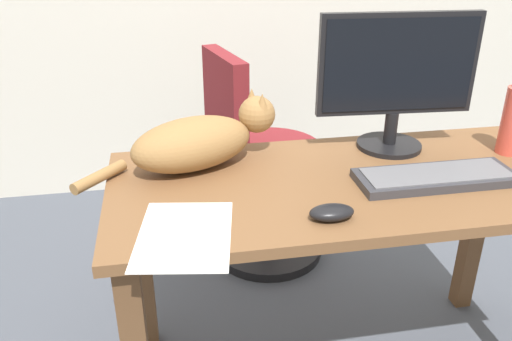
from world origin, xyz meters
TOP-DOWN VIEW (x-y plane):
  - desk at (0.00, 0.00)m, footprint 1.32×0.60m
  - office_chair at (-0.12, 0.72)m, footprint 0.49×0.48m
  - monitor at (0.20, 0.19)m, footprint 0.48×0.20m
  - keyboard at (0.23, -0.06)m, footprint 0.44×0.15m
  - cat at (-0.39, 0.16)m, footprint 0.58×0.29m
  - computer_mouse at (-0.11, -0.20)m, footprint 0.11×0.06m
  - paper_sheet at (-0.46, -0.21)m, footprint 0.26×0.33m

SIDE VIEW (x-z plane):
  - office_chair at x=-0.12m, z-range -0.06..0.85m
  - desk at x=0.00m, z-range 0.24..0.95m
  - paper_sheet at x=-0.46m, z-range 0.71..0.72m
  - keyboard at x=0.23m, z-range 0.71..0.74m
  - computer_mouse at x=-0.11m, z-range 0.71..0.75m
  - cat at x=-0.39m, z-range 0.70..0.89m
  - monitor at x=0.20m, z-range 0.73..1.15m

